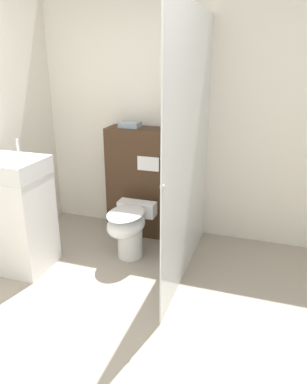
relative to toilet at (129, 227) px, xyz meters
The scene contains 8 objects.
ground_plane 1.44m from the toilet, 84.80° to the right, with size 12.00×12.00×0.00m, color #9E9384.
wall_back 1.21m from the toilet, 80.55° to the left, with size 8.00×0.06×2.50m.
partition_panel 0.62m from the toilet, 85.16° to the left, with size 0.94×0.30×1.13m.
shower_glass 0.95m from the toilet, ahead, with size 0.04×1.55×2.16m.
toilet is the anchor object (origin of this frame).
sink_vanity 0.99m from the toilet, 152.59° to the right, with size 0.53×0.46×1.15m.
hair_drier 1.14m from the toilet, 63.03° to the left, with size 0.20×0.08×0.15m.
folded_towel 1.03m from the toilet, 108.96° to the left, with size 0.20×0.16×0.05m.
Camera 1 is at (1.08, -1.51, 1.82)m, focal length 35.00 mm.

